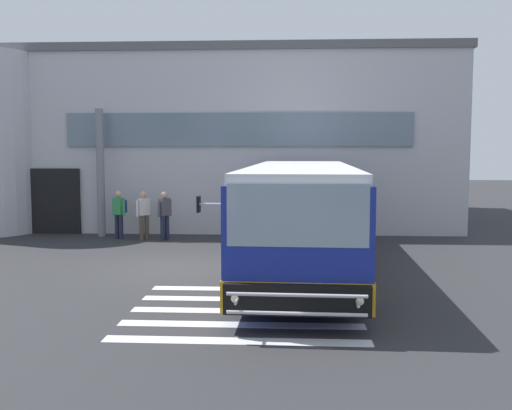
% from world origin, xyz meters
% --- Properties ---
extents(ground_plane, '(80.00, 90.00, 0.02)m').
position_xyz_m(ground_plane, '(0.00, 0.00, -0.01)').
color(ground_plane, '#2B2B2D').
rests_on(ground_plane, ground).
extents(bay_paint_stripes, '(4.40, 3.96, 0.01)m').
position_xyz_m(bay_paint_stripes, '(2.00, -4.20, 0.00)').
color(bay_paint_stripes, silver).
rests_on(bay_paint_stripes, ground).
extents(terminal_building, '(20.23, 13.80, 6.92)m').
position_xyz_m(terminal_building, '(-0.67, 11.57, 3.45)').
color(terminal_building, '#B7B7BC').
rests_on(terminal_building, ground).
extents(entry_support_column, '(0.28, 0.28, 4.52)m').
position_xyz_m(entry_support_column, '(-3.85, 5.40, 2.26)').
color(entry_support_column, slate).
rests_on(entry_support_column, ground).
extents(bus_main_foreground, '(3.36, 11.24, 2.70)m').
position_xyz_m(bus_main_foreground, '(3.15, -0.34, 1.33)').
color(bus_main_foreground, navy).
rests_on(bus_main_foreground, ground).
extents(passenger_near_column, '(0.52, 0.49, 1.68)m').
position_xyz_m(passenger_near_column, '(-3.03, 4.83, 0.96)').
color(passenger_near_column, '#1E2338').
rests_on(passenger_near_column, ground).
extents(passenger_by_doorway, '(0.46, 0.42, 1.68)m').
position_xyz_m(passenger_by_doorway, '(-2.12, 4.64, 0.93)').
color(passenger_by_doorway, '#4C4233').
rests_on(passenger_by_doorway, ground).
extents(passenger_at_curb_edge, '(0.41, 0.48, 1.68)m').
position_xyz_m(passenger_at_curb_edge, '(-1.40, 4.58, 0.93)').
color(passenger_at_curb_edge, '#1E2338').
rests_on(passenger_at_curb_edge, ground).
extents(safety_bollard_yellow, '(0.18, 0.18, 0.90)m').
position_xyz_m(safety_bollard_yellow, '(3.03, 3.60, 0.45)').
color(safety_bollard_yellow, yellow).
rests_on(safety_bollard_yellow, ground).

